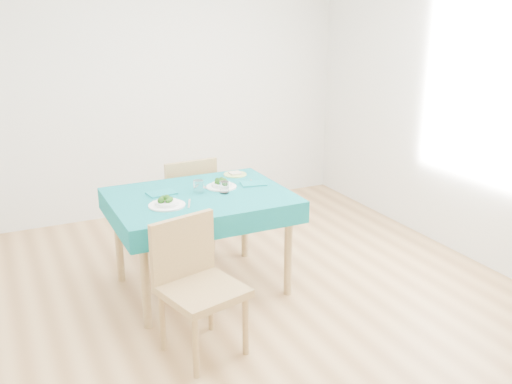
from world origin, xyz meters
name	(u,v)px	position (x,y,z in m)	size (l,w,h in m)	color
room_shell	(256,121)	(0.00, 0.00, 1.35)	(4.02, 4.52, 2.73)	#9D7141
table	(201,242)	(-0.28, 0.38, 0.38)	(1.29, 0.98, 0.76)	#096064
chair_near	(202,270)	(-0.58, -0.44, 0.56)	(0.45, 0.49, 1.13)	olive
chair_far	(182,185)	(-0.14, 1.20, 0.58)	(0.46, 0.51, 1.16)	olive
bowl_near	(167,201)	(-0.57, 0.24, 0.80)	(0.26, 0.26, 0.08)	white
bowl_far	(221,183)	(-0.07, 0.47, 0.79)	(0.23, 0.23, 0.07)	white
fork_near	(156,205)	(-0.64, 0.28, 0.76)	(0.02, 0.17, 0.00)	silver
knife_near	(189,203)	(-0.42, 0.22, 0.76)	(0.01, 0.19, 0.00)	silver
fork_far	(203,186)	(-0.18, 0.55, 0.76)	(0.02, 0.16, 0.00)	silver
knife_far	(253,183)	(0.20, 0.46, 0.76)	(0.01, 0.20, 0.00)	silver
napkin_near	(162,193)	(-0.53, 0.52, 0.76)	(0.20, 0.14, 0.01)	#0D6C6F
napkin_far	(254,184)	(0.19, 0.43, 0.76)	(0.19, 0.13, 0.01)	#0D6C6F
tumbler_center	(198,187)	(-0.27, 0.42, 0.81)	(0.08, 0.08, 0.10)	white
tumbler_side	(224,187)	(-0.10, 0.33, 0.80)	(0.07, 0.07, 0.09)	white
side_plate	(235,174)	(0.17, 0.74, 0.76)	(0.19, 0.19, 0.01)	#ADC560
bread_slice	(235,173)	(0.17, 0.74, 0.77)	(0.09, 0.09, 0.01)	beige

